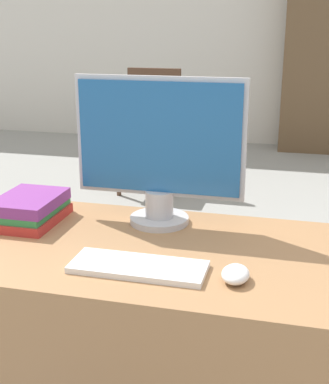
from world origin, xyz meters
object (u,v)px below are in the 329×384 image
at_px(monitor, 159,150).
at_px(book_stack, 31,209).
at_px(mouse, 235,274).
at_px(keyboard, 138,267).
at_px(far_chair, 151,126).

distance_m(monitor, book_stack, 0.45).
relative_size(monitor, book_stack, 2.10).
xyz_separation_m(monitor, book_stack, (-0.39, -0.09, -0.19)).
xyz_separation_m(monitor, mouse, (0.28, -0.34, -0.21)).
bearing_deg(mouse, book_stack, 159.89).
bearing_deg(mouse, monitor, 129.52).
xyz_separation_m(keyboard, far_chair, (-0.79, 2.95, -0.22)).
bearing_deg(far_chair, mouse, -112.47).
distance_m(monitor, keyboard, 0.41).
xyz_separation_m(keyboard, mouse, (0.25, -0.00, 0.01)).
height_order(monitor, keyboard, monitor).
relative_size(monitor, mouse, 5.49).
relative_size(keyboard, book_stack, 1.39).
relative_size(monitor, far_chair, 0.54).
xyz_separation_m(keyboard, book_stack, (-0.43, 0.25, 0.03)).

